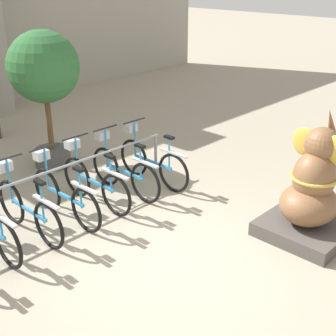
{
  "coord_description": "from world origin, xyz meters",
  "views": [
    {
      "loc": [
        -3.57,
        -3.44,
        3.42
      ],
      "look_at": [
        0.48,
        0.42,
        1.0
      ],
      "focal_mm": 50.0,
      "sensor_mm": 36.0,
      "label": 1
    }
  ],
  "objects_px": {
    "bicycle_7": "(123,170)",
    "bicycle_5": "(64,194)",
    "bicycle_6": "(94,181)",
    "bicycle_8": "(151,161)",
    "potted_tree": "(44,73)",
    "elephant_statue": "(311,195)",
    "bicycle_4": "(27,208)"
  },
  "relations": [
    {
      "from": "bicycle_7",
      "to": "bicycle_8",
      "type": "relative_size",
      "value": 1.0
    },
    {
      "from": "elephant_statue",
      "to": "bicycle_5",
      "type": "bearing_deg",
      "value": 127.02
    },
    {
      "from": "bicycle_4",
      "to": "elephant_statue",
      "type": "bearing_deg",
      "value": -46.13
    },
    {
      "from": "bicycle_7",
      "to": "bicycle_8",
      "type": "height_order",
      "value": "same"
    },
    {
      "from": "bicycle_6",
      "to": "bicycle_7",
      "type": "relative_size",
      "value": 1.0
    },
    {
      "from": "bicycle_5",
      "to": "bicycle_7",
      "type": "xyz_separation_m",
      "value": [
        1.17,
        0.05,
        0.0
      ]
    },
    {
      "from": "bicycle_5",
      "to": "bicycle_7",
      "type": "height_order",
      "value": "same"
    },
    {
      "from": "bicycle_4",
      "to": "bicycle_6",
      "type": "relative_size",
      "value": 1.0
    },
    {
      "from": "bicycle_8",
      "to": "elephant_statue",
      "type": "bearing_deg",
      "value": -83.4
    },
    {
      "from": "potted_tree",
      "to": "bicycle_8",
      "type": "bearing_deg",
      "value": -68.17
    },
    {
      "from": "bicycle_5",
      "to": "bicycle_6",
      "type": "height_order",
      "value": "same"
    },
    {
      "from": "bicycle_7",
      "to": "bicycle_5",
      "type": "bearing_deg",
      "value": -177.6
    },
    {
      "from": "bicycle_5",
      "to": "bicycle_8",
      "type": "bearing_deg",
      "value": -0.09
    },
    {
      "from": "bicycle_5",
      "to": "potted_tree",
      "type": "relative_size",
      "value": 0.66
    },
    {
      "from": "bicycle_7",
      "to": "potted_tree",
      "type": "relative_size",
      "value": 0.66
    },
    {
      "from": "bicycle_8",
      "to": "bicycle_7",
      "type": "bearing_deg",
      "value": 174.96
    },
    {
      "from": "bicycle_6",
      "to": "potted_tree",
      "type": "bearing_deg",
      "value": 76.59
    },
    {
      "from": "bicycle_4",
      "to": "elephant_statue",
      "type": "distance_m",
      "value": 3.85
    },
    {
      "from": "bicycle_6",
      "to": "bicycle_7",
      "type": "distance_m",
      "value": 0.59
    },
    {
      "from": "bicycle_5",
      "to": "bicycle_7",
      "type": "relative_size",
      "value": 1.0
    },
    {
      "from": "elephant_statue",
      "to": "potted_tree",
      "type": "bearing_deg",
      "value": 102.98
    },
    {
      "from": "bicycle_7",
      "to": "elephant_statue",
      "type": "bearing_deg",
      "value": -72.11
    },
    {
      "from": "bicycle_4",
      "to": "bicycle_6",
      "type": "height_order",
      "value": "same"
    },
    {
      "from": "elephant_statue",
      "to": "bicycle_7",
      "type": "bearing_deg",
      "value": 107.89
    },
    {
      "from": "elephant_statue",
      "to": "potted_tree",
      "type": "relative_size",
      "value": 0.72
    },
    {
      "from": "bicycle_5",
      "to": "bicycle_6",
      "type": "xyz_separation_m",
      "value": [
        0.59,
        0.06,
        0.0
      ]
    },
    {
      "from": "bicycle_4",
      "to": "bicycle_8",
      "type": "bearing_deg",
      "value": -0.47
    },
    {
      "from": "bicycle_6",
      "to": "elephant_statue",
      "type": "xyz_separation_m",
      "value": [
        1.49,
        -2.82,
        0.19
      ]
    },
    {
      "from": "bicycle_6",
      "to": "bicycle_8",
      "type": "distance_m",
      "value": 1.18
    },
    {
      "from": "bicycle_6",
      "to": "bicycle_7",
      "type": "height_order",
      "value": "same"
    },
    {
      "from": "elephant_statue",
      "to": "bicycle_6",
      "type": "bearing_deg",
      "value": 117.94
    },
    {
      "from": "bicycle_4",
      "to": "bicycle_6",
      "type": "xyz_separation_m",
      "value": [
        1.17,
        0.04,
        0.0
      ]
    }
  ]
}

